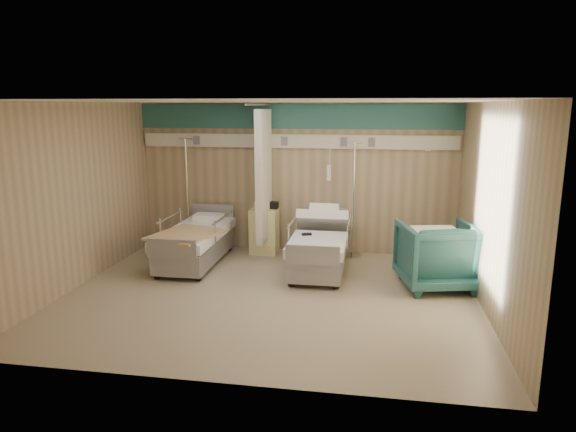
{
  "coord_description": "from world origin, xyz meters",
  "views": [
    {
      "loc": [
        1.44,
        -7.03,
        2.73
      ],
      "look_at": [
        0.17,
        0.6,
        1.08
      ],
      "focal_mm": 32.0,
      "sensor_mm": 36.0,
      "label": 1
    }
  ],
  "objects_px": {
    "bed_right": "(320,252)",
    "iv_stand_right": "(352,234)",
    "bed_left": "(196,247)",
    "visitor_armchair": "(437,255)",
    "iv_stand_left": "(189,226)",
    "bedside_cabinet": "(264,231)"
  },
  "relations": [
    {
      "from": "bed_right",
      "to": "iv_stand_right",
      "type": "xyz_separation_m",
      "value": [
        0.5,
        0.88,
        0.12
      ]
    },
    {
      "from": "iv_stand_right",
      "to": "bed_right",
      "type": "bearing_deg",
      "value": -119.8
    },
    {
      "from": "bed_left",
      "to": "iv_stand_left",
      "type": "relative_size",
      "value": 1.0
    },
    {
      "from": "bed_left",
      "to": "visitor_armchair",
      "type": "xyz_separation_m",
      "value": [
        4.05,
        -0.53,
        0.19
      ]
    },
    {
      "from": "bed_right",
      "to": "iv_stand_right",
      "type": "height_order",
      "value": "iv_stand_right"
    },
    {
      "from": "bedside_cabinet",
      "to": "iv_stand_right",
      "type": "bearing_deg",
      "value": -0.66
    },
    {
      "from": "iv_stand_right",
      "to": "bedside_cabinet",
      "type": "bearing_deg",
      "value": 179.34
    },
    {
      "from": "bedside_cabinet",
      "to": "visitor_armchair",
      "type": "distance_m",
      "value": 3.33
    },
    {
      "from": "bed_right",
      "to": "iv_stand_left",
      "type": "relative_size",
      "value": 1.0
    },
    {
      "from": "visitor_armchair",
      "to": "bed_right",
      "type": "bearing_deg",
      "value": -28.88
    },
    {
      "from": "visitor_armchair",
      "to": "iv_stand_left",
      "type": "xyz_separation_m",
      "value": [
        -4.53,
        1.51,
        -0.07
      ]
    },
    {
      "from": "bed_left",
      "to": "bedside_cabinet",
      "type": "bearing_deg",
      "value": 40.6
    },
    {
      "from": "bed_left",
      "to": "visitor_armchair",
      "type": "relative_size",
      "value": 1.94
    },
    {
      "from": "bed_right",
      "to": "bedside_cabinet",
      "type": "xyz_separation_m",
      "value": [
        -1.15,
        0.9,
        0.11
      ]
    },
    {
      "from": "bed_right",
      "to": "bed_left",
      "type": "xyz_separation_m",
      "value": [
        -2.2,
        0.0,
        0.0
      ]
    },
    {
      "from": "bed_right",
      "to": "iv_stand_right",
      "type": "relative_size",
      "value": 1.02
    },
    {
      "from": "bed_left",
      "to": "bedside_cabinet",
      "type": "distance_m",
      "value": 1.39
    },
    {
      "from": "bedside_cabinet",
      "to": "iv_stand_right",
      "type": "height_order",
      "value": "iv_stand_right"
    },
    {
      "from": "bed_left",
      "to": "iv_stand_left",
      "type": "distance_m",
      "value": 1.1
    },
    {
      "from": "bed_right",
      "to": "bed_left",
      "type": "height_order",
      "value": "same"
    },
    {
      "from": "bedside_cabinet",
      "to": "iv_stand_left",
      "type": "bearing_deg",
      "value": 177.01
    },
    {
      "from": "bed_right",
      "to": "iv_stand_left",
      "type": "distance_m",
      "value": 2.86
    }
  ]
}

